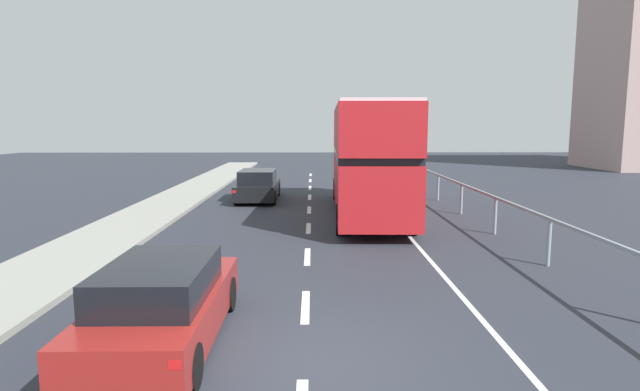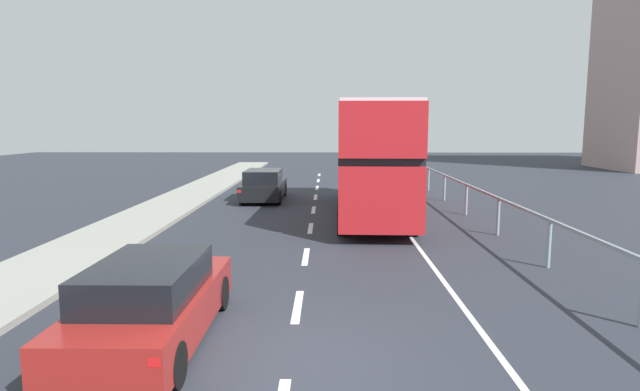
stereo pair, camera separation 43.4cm
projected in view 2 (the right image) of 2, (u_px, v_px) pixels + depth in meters
ground_plane at (289, 364)px, 7.75m from camera, size 75.73×120.00×0.10m
lane_paint_markings at (371, 237)px, 16.29m from camera, size 3.37×46.00×0.01m
bridge_side_railing at (499, 205)px, 16.44m from camera, size 0.10×42.00×1.24m
double_decker_bus_red at (372, 156)px, 20.13m from camera, size 2.88×11.07×4.31m
hatchback_car_near at (152, 303)px, 8.29m from camera, size 1.78×4.40×1.40m
sedan_car_ahead at (264, 185)px, 24.35m from camera, size 1.87×4.47×1.44m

